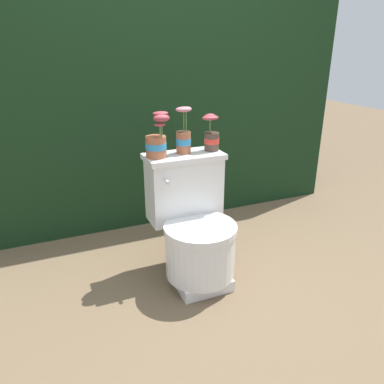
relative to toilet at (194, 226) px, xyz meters
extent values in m
plane|color=brown|center=(0.08, -0.11, -0.33)|extent=(12.00, 12.00, 0.00)
cube|color=black|center=(0.08, 1.15, 0.48)|extent=(2.97, 0.73, 1.63)
cube|color=silver|center=(0.00, -0.09, -0.29)|extent=(0.30, 0.30, 0.07)
cylinder|color=silver|center=(0.00, -0.09, -0.12)|extent=(0.39, 0.39, 0.27)
cylinder|color=silver|center=(0.00, -0.09, 0.03)|extent=(0.41, 0.41, 0.04)
cube|color=silver|center=(0.00, 0.14, 0.18)|extent=(0.43, 0.20, 0.37)
cube|color=silver|center=(0.00, 0.14, 0.38)|extent=(0.45, 0.22, 0.03)
cylinder|color=silver|center=(-0.15, 0.02, 0.29)|extent=(0.02, 0.05, 0.02)
cylinder|color=#9E5638|center=(-0.16, 0.14, 0.45)|extent=(0.11, 0.11, 0.12)
cylinder|color=#2D84BC|center=(-0.16, 0.14, 0.46)|extent=(0.12, 0.12, 0.04)
cylinder|color=#332319|center=(-0.16, 0.14, 0.51)|extent=(0.10, 0.10, 0.01)
cylinder|color=#4C753D|center=(-0.13, 0.16, 0.57)|extent=(0.01, 0.01, 0.11)
ellipsoid|color=#93333D|center=(-0.13, 0.16, 0.63)|extent=(0.09, 0.06, 0.02)
cylinder|color=#4C753D|center=(-0.14, 0.12, 0.56)|extent=(0.01, 0.01, 0.09)
ellipsoid|color=#93333D|center=(-0.14, 0.12, 0.61)|extent=(0.09, 0.06, 0.04)
cylinder|color=#4C753D|center=(-0.15, 0.11, 0.54)|extent=(0.01, 0.01, 0.06)
ellipsoid|color=#93333D|center=(-0.15, 0.11, 0.58)|extent=(0.06, 0.04, 0.02)
cylinder|color=#9E5638|center=(0.01, 0.16, 0.46)|extent=(0.08, 0.08, 0.12)
cylinder|color=#2D84BC|center=(0.01, 0.16, 0.46)|extent=(0.09, 0.09, 0.04)
cylinder|color=#332319|center=(0.01, 0.16, 0.51)|extent=(0.08, 0.08, 0.01)
cylinder|color=#4C753D|center=(0.03, 0.18, 0.58)|extent=(0.01, 0.01, 0.12)
ellipsoid|color=#B26B75|center=(0.03, 0.18, 0.64)|extent=(0.06, 0.04, 0.02)
cylinder|color=#4C753D|center=(0.01, 0.18, 0.57)|extent=(0.01, 0.01, 0.11)
ellipsoid|color=#B26B75|center=(0.01, 0.18, 0.64)|extent=(0.09, 0.07, 0.03)
cylinder|color=#47382D|center=(0.18, 0.15, 0.45)|extent=(0.08, 0.08, 0.11)
cylinder|color=red|center=(0.18, 0.15, 0.45)|extent=(0.09, 0.09, 0.03)
cylinder|color=#332319|center=(0.18, 0.15, 0.49)|extent=(0.08, 0.08, 0.01)
cylinder|color=#4C753D|center=(0.17, 0.15, 0.54)|extent=(0.01, 0.01, 0.08)
ellipsoid|color=#93333D|center=(0.17, 0.15, 0.59)|extent=(0.10, 0.07, 0.03)
cylinder|color=#4C753D|center=(0.18, 0.18, 0.54)|extent=(0.01, 0.01, 0.08)
ellipsoid|color=#93333D|center=(0.18, 0.18, 0.59)|extent=(0.07, 0.05, 0.03)
camera|label=1|loc=(-0.76, -1.77, 0.98)|focal=35.00mm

